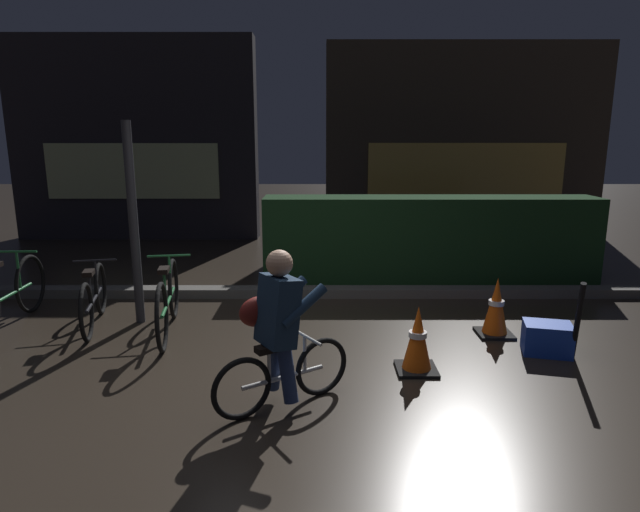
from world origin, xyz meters
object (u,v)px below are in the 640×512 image
object	(u,v)px
parked_bike_left_mid	(95,298)
traffic_cone_near	(418,340)
parked_bike_center_left	(169,300)
closed_umbrella	(578,322)
street_post	(134,225)
parked_bike_leftmost	(8,295)
blue_crate	(548,339)
cyclist	(279,329)
traffic_cone_far	(497,308)

from	to	relation	value
parked_bike_left_mid	traffic_cone_near	world-z (taller)	parked_bike_left_mid
parked_bike_center_left	closed_umbrella	size ratio (longest dim) A/B	2.01
parked_bike_center_left	traffic_cone_near	xyz separation A→B (m)	(2.48, -0.97, -0.07)
traffic_cone_near	parked_bike_center_left	bearing A→B (deg)	158.63
street_post	closed_umbrella	xyz separation A→B (m)	(4.38, -1.15, -0.71)
parked_bike_left_mid	closed_umbrella	size ratio (longest dim) A/B	1.75
parked_bike_center_left	traffic_cone_near	bearing A→B (deg)	-120.41
parked_bike_leftmost	blue_crate	world-z (taller)	parked_bike_leftmost
street_post	traffic_cone_near	xyz separation A→B (m)	(2.90, -1.30, -0.82)
parked_bike_leftmost	closed_umbrella	size ratio (longest dim) A/B	2.04
parked_bike_left_mid	parked_bike_center_left	bearing A→B (deg)	-116.22
closed_umbrella	parked_bike_leftmost	bearing A→B (deg)	-78.99
parked_bike_leftmost	closed_umbrella	distance (m)	5.86
parked_bike_center_left	blue_crate	distance (m)	3.86
street_post	blue_crate	xyz separation A→B (m)	(4.23, -0.90, -0.96)
cyclist	traffic_cone_far	bearing A→B (deg)	1.83
closed_umbrella	parked_bike_center_left	bearing A→B (deg)	-80.86
traffic_cone_far	blue_crate	bearing A→B (deg)	-55.22
street_post	parked_bike_center_left	xyz separation A→B (m)	(0.42, -0.33, -0.76)
parked_bike_center_left	traffic_cone_far	distance (m)	3.47
parked_bike_left_mid	parked_bike_leftmost	bearing A→B (deg)	77.44
traffic_cone_far	blue_crate	distance (m)	0.62
street_post	blue_crate	world-z (taller)	street_post
parked_bike_leftmost	blue_crate	size ratio (longest dim) A/B	3.95
traffic_cone_near	traffic_cone_far	size ratio (longest dim) A/B	0.97
parked_bike_leftmost	blue_crate	bearing A→B (deg)	-100.40
parked_bike_leftmost	parked_bike_center_left	size ratio (longest dim) A/B	1.02
traffic_cone_far	closed_umbrella	size ratio (longest dim) A/B	0.73
traffic_cone_far	closed_umbrella	xyz separation A→B (m)	(0.49, -0.74, 0.11)
parked_bike_leftmost	parked_bike_left_mid	world-z (taller)	parked_bike_leftmost
street_post	blue_crate	size ratio (longest dim) A/B	5.06
parked_bike_left_mid	cyclist	world-z (taller)	cyclist
traffic_cone_far	street_post	bearing A→B (deg)	174.05
parked_bike_leftmost	traffic_cone_far	bearing A→B (deg)	-95.57
traffic_cone_near	traffic_cone_far	bearing A→B (deg)	42.22
parked_bike_leftmost	parked_bike_left_mid	size ratio (longest dim) A/B	1.17
blue_crate	parked_bike_left_mid	bearing A→B (deg)	170.70
traffic_cone_near	closed_umbrella	xyz separation A→B (m)	(1.48, 0.15, 0.12)
traffic_cone_far	closed_umbrella	bearing A→B (deg)	-56.53
traffic_cone_near	traffic_cone_far	world-z (taller)	traffic_cone_far
street_post	blue_crate	bearing A→B (deg)	-12.00
parked_bike_leftmost	blue_crate	distance (m)	5.68
traffic_cone_near	blue_crate	world-z (taller)	traffic_cone_near
traffic_cone_near	closed_umbrella	distance (m)	1.49
blue_crate	traffic_cone_near	bearing A→B (deg)	-163.26
parked_bike_left_mid	parked_bike_center_left	world-z (taller)	parked_bike_center_left
street_post	cyclist	bearing A→B (deg)	-48.44
parked_bike_left_mid	parked_bike_center_left	size ratio (longest dim) A/B	0.87
street_post	closed_umbrella	world-z (taller)	street_post
parked_bike_left_mid	closed_umbrella	xyz separation A→B (m)	(4.83, -1.02, 0.09)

